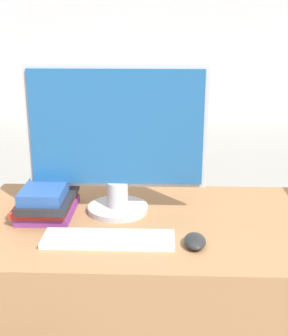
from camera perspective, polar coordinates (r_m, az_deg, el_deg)
wall_back at (r=6.49m, az=2.69°, el=17.93°), size 12.00×0.06×2.80m
desk at (r=1.79m, az=3.32°, el=-17.42°), size 1.39×0.70×0.74m
monitor at (r=1.60m, az=-3.35°, el=3.68°), size 0.61×0.22×0.52m
keyboard at (r=1.46m, az=-4.36°, el=-8.65°), size 0.41×0.12×0.02m
mouse at (r=1.44m, az=6.24°, el=-8.84°), size 0.07×0.11×0.03m
book_stack at (r=1.67m, az=-11.70°, el=-3.78°), size 0.19×0.27×0.11m
far_chair at (r=4.01m, az=-1.96°, el=5.00°), size 0.44×0.44×0.91m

